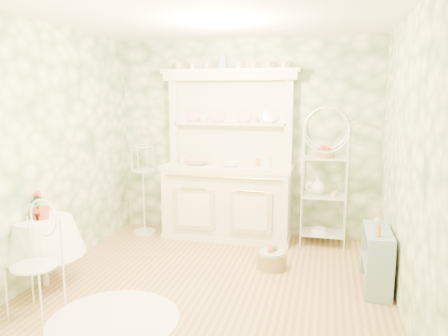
% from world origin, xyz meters
% --- Properties ---
extents(floor, '(3.60, 3.60, 0.00)m').
position_xyz_m(floor, '(0.00, 0.00, 0.00)').
color(floor, tan).
rests_on(floor, ground).
extents(ceiling, '(3.60, 3.60, 0.00)m').
position_xyz_m(ceiling, '(0.00, 0.00, 2.70)').
color(ceiling, white).
rests_on(ceiling, floor).
extents(wall_left, '(3.60, 3.60, 0.00)m').
position_xyz_m(wall_left, '(-1.80, 0.00, 1.35)').
color(wall_left, '#F4F3CC').
rests_on(wall_left, floor).
extents(wall_right, '(3.60, 3.60, 0.00)m').
position_xyz_m(wall_right, '(1.80, 0.00, 1.35)').
color(wall_right, '#F4F3CC').
rests_on(wall_right, floor).
extents(wall_back, '(3.60, 3.60, 0.00)m').
position_xyz_m(wall_back, '(0.00, 1.80, 1.35)').
color(wall_back, '#F4F3CC').
rests_on(wall_back, floor).
extents(wall_front, '(3.60, 3.60, 0.00)m').
position_xyz_m(wall_front, '(0.00, -1.80, 1.35)').
color(wall_front, '#F4F3CC').
rests_on(wall_front, floor).
extents(kitchen_dresser, '(1.87, 0.61, 2.29)m').
position_xyz_m(kitchen_dresser, '(-0.20, 1.52, 1.15)').
color(kitchen_dresser, white).
rests_on(kitchen_dresser, floor).
extents(bakers_rack, '(0.57, 0.41, 1.82)m').
position_xyz_m(bakers_rack, '(1.09, 1.56, 0.91)').
color(bakers_rack, white).
rests_on(bakers_rack, floor).
extents(side_shelf, '(0.32, 0.75, 0.62)m').
position_xyz_m(side_shelf, '(1.64, 0.31, 0.31)').
color(side_shelf, '#899EAB').
rests_on(side_shelf, floor).
extents(round_table, '(0.74, 0.74, 0.71)m').
position_xyz_m(round_table, '(-1.68, -0.42, 0.36)').
color(round_table, white).
rests_on(round_table, floor).
extents(cafe_chair, '(0.48, 0.48, 0.86)m').
position_xyz_m(cafe_chair, '(-1.38, -0.96, 0.43)').
color(cafe_chair, white).
rests_on(cafe_chair, floor).
extents(birdcage_stand, '(0.39, 0.39, 1.52)m').
position_xyz_m(birdcage_stand, '(-1.39, 1.43, 0.76)').
color(birdcage_stand, white).
rests_on(birdcage_stand, floor).
extents(floor_basket, '(0.43, 0.43, 0.22)m').
position_xyz_m(floor_basket, '(0.54, 0.57, 0.11)').
color(floor_basket, '#A28451').
rests_on(floor_basket, floor).
extents(lace_rug, '(1.24, 1.24, 0.01)m').
position_xyz_m(lace_rug, '(-0.66, -0.91, 0.00)').
color(lace_rug, white).
rests_on(lace_rug, floor).
extents(bowl_floral, '(0.37, 0.37, 0.08)m').
position_xyz_m(bowl_floral, '(-0.61, 1.49, 1.02)').
color(bowl_floral, white).
rests_on(bowl_floral, kitchen_dresser).
extents(bowl_white, '(0.27, 0.27, 0.07)m').
position_xyz_m(bowl_white, '(-0.13, 1.43, 1.02)').
color(bowl_white, white).
rests_on(bowl_white, kitchen_dresser).
extents(cup_left, '(0.15, 0.15, 0.09)m').
position_xyz_m(cup_left, '(-0.57, 1.68, 1.61)').
color(cup_left, white).
rests_on(cup_left, kitchen_dresser).
extents(cup_right, '(0.11, 0.11, 0.08)m').
position_xyz_m(cup_right, '(0.15, 1.68, 1.61)').
color(cup_right, white).
rests_on(cup_right, kitchen_dresser).
extents(potted_geranium, '(0.16, 0.13, 0.27)m').
position_xyz_m(potted_geranium, '(-1.68, -0.47, 0.85)').
color(potted_geranium, '#3F7238').
rests_on(potted_geranium, round_table).
extents(bottle_amber, '(0.07, 0.07, 0.15)m').
position_xyz_m(bottle_amber, '(1.61, 0.10, 0.68)').
color(bottle_amber, '#CA813D').
rests_on(bottle_amber, side_shelf).
extents(bottle_blue, '(0.06, 0.06, 0.12)m').
position_xyz_m(bottle_blue, '(1.63, 0.35, 0.65)').
color(bottle_blue, '#93A8D0').
rests_on(bottle_blue, side_shelf).
extents(bottle_glass, '(0.08, 0.08, 0.09)m').
position_xyz_m(bottle_glass, '(1.65, 0.54, 0.65)').
color(bottle_glass, silver).
rests_on(bottle_glass, side_shelf).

